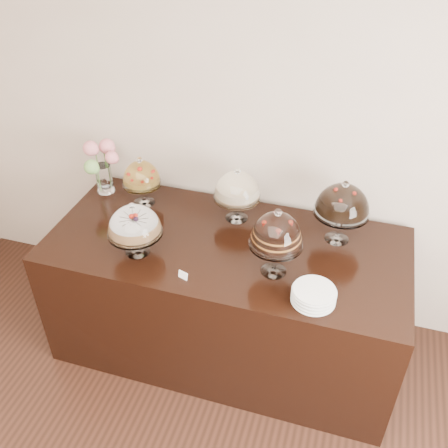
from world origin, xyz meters
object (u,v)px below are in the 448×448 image
(flower_vase, at_px, (101,163))
(plate_stack, at_px, (314,295))
(cake_stand_sugar_sponge, at_px, (134,223))
(cake_stand_fruit_tart, at_px, (141,175))
(display_counter, at_px, (226,296))
(cake_stand_choco_layer, at_px, (277,232))
(cake_stand_dark_choco, at_px, (343,202))
(cake_stand_cheesecake, at_px, (237,188))

(flower_vase, bearing_deg, plate_stack, -22.63)
(cake_stand_sugar_sponge, relative_size, flower_vase, 0.93)
(cake_stand_fruit_tart, bearing_deg, cake_stand_sugar_sponge, -69.79)
(display_counter, distance_m, cake_stand_choco_layer, 0.81)
(cake_stand_fruit_tart, xyz_separation_m, flower_vase, (-0.32, 0.05, 0.01))
(cake_stand_fruit_tart, bearing_deg, plate_stack, -25.73)
(cake_stand_choco_layer, bearing_deg, display_counter, 153.41)
(cake_stand_dark_choco, relative_size, flower_vase, 1.11)
(cake_stand_cheesecake, xyz_separation_m, cake_stand_fruit_tart, (-0.65, -0.01, -0.02))
(cake_stand_sugar_sponge, xyz_separation_m, cake_stand_cheesecake, (0.47, 0.51, 0.02))
(cake_stand_dark_choco, height_order, plate_stack, cake_stand_dark_choco)
(plate_stack, bearing_deg, cake_stand_fruit_tart, 154.27)
(cake_stand_cheesecake, distance_m, cake_stand_dark_choco, 0.65)
(cake_stand_fruit_tart, height_order, flower_vase, flower_vase)
(flower_vase, distance_m, plate_stack, 1.70)
(cake_stand_choco_layer, xyz_separation_m, flower_vase, (-1.31, 0.48, -0.05))
(cake_stand_choco_layer, height_order, cake_stand_cheesecake, cake_stand_choco_layer)
(cake_stand_cheesecake, height_order, flower_vase, flower_vase)
(display_counter, height_order, flower_vase, flower_vase)
(cake_stand_cheesecake, height_order, cake_stand_dark_choco, cake_stand_dark_choco)
(cake_stand_choco_layer, xyz_separation_m, cake_stand_fruit_tart, (-1.00, 0.43, -0.06))
(flower_vase, bearing_deg, cake_stand_choco_layer, -20.04)
(display_counter, bearing_deg, cake_stand_dark_choco, 20.56)
(display_counter, distance_m, cake_stand_cheesecake, 0.73)
(display_counter, bearing_deg, cake_stand_cheesecake, 92.74)
(display_counter, relative_size, cake_stand_sugar_sponge, 6.32)
(cake_stand_sugar_sponge, height_order, cake_stand_cheesecake, cake_stand_cheesecake)
(cake_stand_sugar_sponge, distance_m, cake_stand_choco_layer, 0.82)
(cake_stand_choco_layer, distance_m, plate_stack, 0.38)
(cake_stand_choco_layer, height_order, flower_vase, cake_stand_choco_layer)
(cake_stand_choco_layer, relative_size, flower_vase, 1.14)
(cake_stand_sugar_sponge, relative_size, cake_stand_fruit_tart, 0.99)
(cake_stand_sugar_sponge, bearing_deg, cake_stand_fruit_tart, 110.21)
(flower_vase, bearing_deg, cake_stand_sugar_sponge, -47.55)
(display_counter, height_order, cake_stand_cheesecake, cake_stand_cheesecake)
(flower_vase, bearing_deg, cake_stand_cheesecake, -2.28)
(cake_stand_sugar_sponge, height_order, flower_vase, flower_vase)
(display_counter, bearing_deg, cake_stand_choco_layer, -26.59)
(cake_stand_fruit_tart, bearing_deg, flower_vase, 170.87)
(display_counter, xyz_separation_m, cake_stand_dark_choco, (0.64, 0.24, 0.72))
(cake_stand_sugar_sponge, xyz_separation_m, cake_stand_choco_layer, (0.81, 0.07, 0.07))
(plate_stack, bearing_deg, flower_vase, 157.37)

